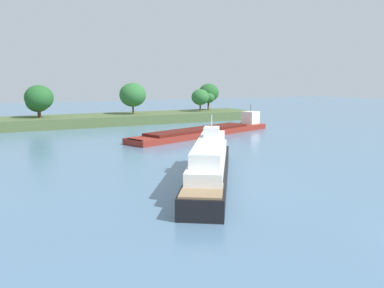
% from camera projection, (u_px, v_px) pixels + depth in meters
% --- Properties ---
extents(treeline_island, '(78.63, 14.63, 10.26)m').
position_uv_depth(treeline_island, '(112.00, 112.00, 99.42)').
color(treeline_island, '#4C6038').
rests_on(treeline_island, ground).
extents(cargo_barge, '(36.15, 16.96, 5.66)m').
position_uv_depth(cargo_barge, '(208.00, 131.00, 78.83)').
color(cargo_barge, maroon).
rests_on(cargo_barge, ground).
extents(white_riverboat, '(17.38, 23.08, 6.90)m').
position_uv_depth(white_riverboat, '(210.00, 164.00, 41.77)').
color(white_riverboat, black).
rests_on(white_riverboat, ground).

